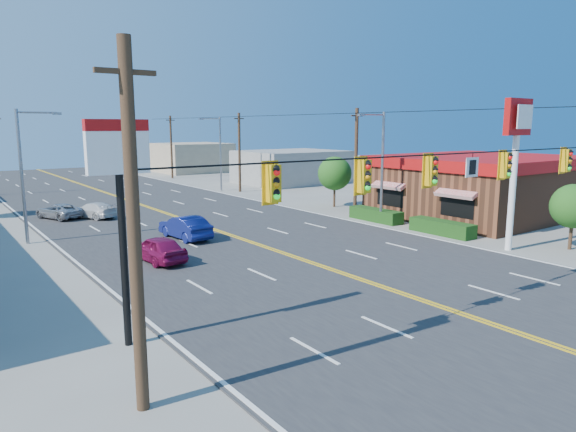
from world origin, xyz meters
TOP-DOWN VIEW (x-y plane):
  - ground at (0.00, 0.00)m, footprint 160.00×160.00m
  - road at (0.00, 20.00)m, footprint 20.00×120.00m
  - signal_span at (-0.12, 0.00)m, footprint 24.32×0.34m
  - kfc at (19.90, 12.00)m, footprint 16.30×12.40m
  - kfc_pylon at (11.00, 4.00)m, footprint 2.20×0.36m
  - pizza_hut_sign at (-11.00, 4.00)m, footprint 1.90×0.30m
  - streetlight_se at (10.79, 14.00)m, footprint 2.55×0.25m
  - streetlight_ne at (10.79, 38.00)m, footprint 2.55×0.25m
  - streetlight_sw at (-10.79, 22.00)m, footprint 2.55×0.25m
  - utility_pole_near at (12.20, 18.00)m, footprint 0.28×0.28m
  - utility_pole_mid at (12.20, 36.00)m, footprint 0.28×0.28m
  - utility_pole_far at (12.20, 54.00)m, footprint 0.28×0.28m
  - tree_kfc_rear at (13.50, 22.00)m, footprint 2.94×2.94m
  - tree_kfc_front at (14.00, 2.00)m, footprint 2.52×2.52m
  - bld_east_mid at (22.00, 40.00)m, footprint 12.00×10.00m
  - bld_east_far at (19.00, 62.00)m, footprint 10.00×10.00m
  - car_magenta at (-6.30, 13.19)m, footprint 2.03×4.14m
  - car_blue at (-2.78, 17.46)m, footprint 1.82×4.49m
  - car_white at (-5.32, 28.37)m, footprint 3.14×4.45m
  - car_silver at (-7.53, 29.66)m, footprint 3.23×4.50m

SIDE VIEW (x-z plane):
  - ground at x=0.00m, z-range 0.00..0.00m
  - road at x=0.00m, z-range 0.00..0.06m
  - car_silver at x=-7.53m, z-range 0.00..1.14m
  - car_white at x=-5.32m, z-range 0.00..1.20m
  - car_magenta at x=-6.30m, z-range 0.00..1.36m
  - car_blue at x=-2.78m, z-range 0.00..1.45m
  - bld_east_mid at x=22.00m, z-range 0.00..4.00m
  - bld_east_far at x=19.00m, z-range 0.00..4.40m
  - kfc at x=19.90m, z-range 0.03..4.73m
  - tree_kfc_front at x=14.00m, z-range 0.62..4.40m
  - tree_kfc_rear at x=13.50m, z-range 0.73..5.14m
  - utility_pole_near at x=12.20m, z-range 0.00..8.40m
  - utility_pole_mid at x=12.20m, z-range 0.00..8.40m
  - utility_pole_far at x=12.20m, z-range 0.00..8.40m
  - streetlight_se at x=10.79m, z-range 0.51..8.51m
  - streetlight_ne at x=10.79m, z-range 0.51..8.51m
  - streetlight_sw at x=-10.79m, z-range 0.51..8.51m
  - signal_span at x=-0.12m, z-range 0.39..9.39m
  - pizza_hut_sign at x=-11.00m, z-range 1.76..8.61m
  - kfc_pylon at x=11.00m, z-range 1.79..10.29m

